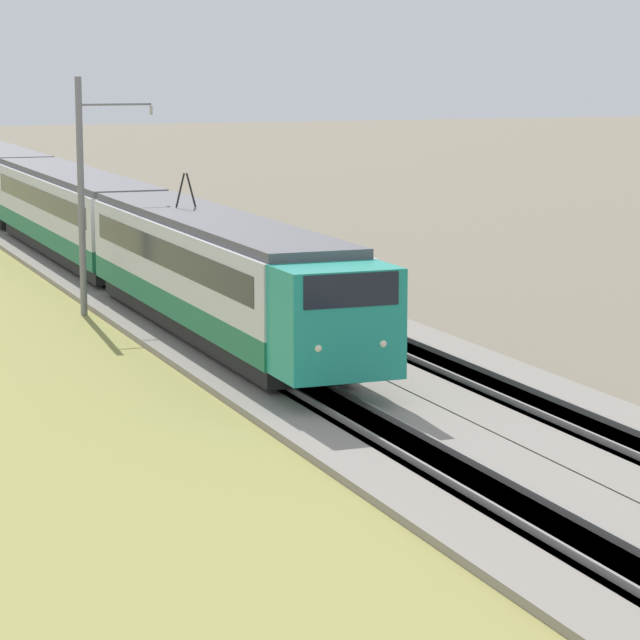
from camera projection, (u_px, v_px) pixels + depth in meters
name	position (u px, v px, depth m)	size (l,w,h in m)	color
ballast_main	(132.00, 293.00, 54.33)	(240.00, 4.40, 0.30)	gray
ballast_adjacent	(249.00, 287.00, 55.91)	(240.00, 4.40, 0.30)	gray
track_main	(132.00, 293.00, 54.33)	(240.00, 1.57, 0.45)	#4C4238
track_adjacent	(249.00, 287.00, 55.91)	(240.00, 1.57, 0.45)	#4C4238
passenger_train	(28.00, 190.00, 72.49)	(81.47, 2.97, 4.96)	teal
catenary_mast_mid	(83.00, 195.00, 49.24)	(0.22, 2.56, 7.89)	slate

